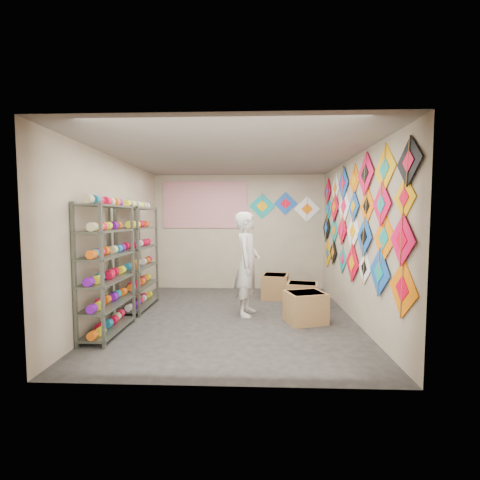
{
  "coord_description": "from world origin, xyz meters",
  "views": [
    {
      "loc": [
        0.31,
        -5.36,
        1.7
      ],
      "look_at": [
        0.1,
        0.3,
        1.3
      ],
      "focal_mm": 24.0,
      "sensor_mm": 36.0,
      "label": 1
    }
  ],
  "objects_px": {
    "carton_a": "(305,307)",
    "carton_b": "(302,295)",
    "shelf_rack_back": "(139,258)",
    "shopkeeper": "(247,264)",
    "carton_c": "(275,286)",
    "shelf_rack_front": "(107,269)"
  },
  "relations": [
    {
      "from": "carton_a",
      "to": "carton_b",
      "type": "height_order",
      "value": "carton_a"
    },
    {
      "from": "shelf_rack_back",
      "to": "carton_b",
      "type": "relative_size",
      "value": 3.34
    },
    {
      "from": "shelf_rack_back",
      "to": "shopkeeper",
      "type": "bearing_deg",
      "value": -8.23
    },
    {
      "from": "shelf_rack_back",
      "to": "carton_b",
      "type": "xyz_separation_m",
      "value": [
        3.05,
        0.21,
        -0.72
      ]
    },
    {
      "from": "carton_c",
      "to": "shopkeeper",
      "type": "bearing_deg",
      "value": -104.91
    },
    {
      "from": "carton_b",
      "to": "shelf_rack_front",
      "type": "bearing_deg",
      "value": -142.03
    },
    {
      "from": "shelf_rack_front",
      "to": "carton_c",
      "type": "distance_m",
      "value": 3.46
    },
    {
      "from": "carton_a",
      "to": "carton_c",
      "type": "distance_m",
      "value": 1.62
    },
    {
      "from": "carton_a",
      "to": "carton_c",
      "type": "bearing_deg",
      "value": 87.28
    },
    {
      "from": "carton_b",
      "to": "shelf_rack_back",
      "type": "bearing_deg",
      "value": -164.47
    },
    {
      "from": "carton_a",
      "to": "carton_c",
      "type": "xyz_separation_m",
      "value": [
        -0.38,
        1.58,
        0.0
      ]
    },
    {
      "from": "shelf_rack_front",
      "to": "carton_a",
      "type": "distance_m",
      "value": 3.1
    },
    {
      "from": "carton_a",
      "to": "carton_b",
      "type": "xyz_separation_m",
      "value": [
        0.09,
        0.89,
        -0.02
      ]
    },
    {
      "from": "shopkeeper",
      "to": "carton_c",
      "type": "xyz_separation_m",
      "value": [
        0.57,
        1.19,
        -0.65
      ]
    },
    {
      "from": "carton_b",
      "to": "carton_c",
      "type": "relative_size",
      "value": 0.99
    },
    {
      "from": "shelf_rack_front",
      "to": "carton_c",
      "type": "relative_size",
      "value": 3.32
    },
    {
      "from": "shelf_rack_back",
      "to": "carton_c",
      "type": "xyz_separation_m",
      "value": [
        2.58,
        0.9,
        -0.7
      ]
    },
    {
      "from": "shelf_rack_front",
      "to": "carton_c",
      "type": "height_order",
      "value": "shelf_rack_front"
    },
    {
      "from": "carton_c",
      "to": "carton_a",
      "type": "bearing_deg",
      "value": -65.91
    },
    {
      "from": "carton_b",
      "to": "carton_a",
      "type": "bearing_deg",
      "value": -83.95
    },
    {
      "from": "carton_b",
      "to": "shopkeeper",
      "type": "bearing_deg",
      "value": -142.67
    },
    {
      "from": "shelf_rack_front",
      "to": "carton_a",
      "type": "relative_size",
      "value": 3.19
    }
  ]
}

